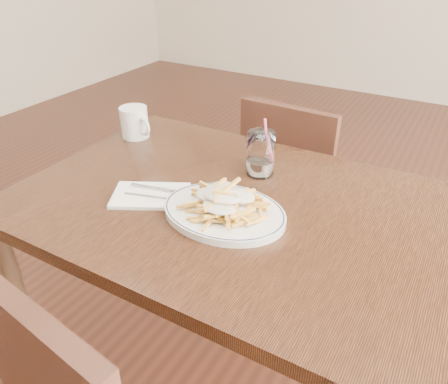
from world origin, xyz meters
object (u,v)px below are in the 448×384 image
Objects in this scene: fries_plate at (224,212)px; water_glass at (261,156)px; chair_far at (292,182)px; loaded_fries at (224,198)px; coffee_mug at (135,122)px; table at (238,226)px.

water_glass is (-0.02, 0.25, 0.05)m from fries_plate.
chair_far reaches higher than fries_plate.
coffee_mug is (-0.52, 0.28, -0.00)m from loaded_fries.
water_glass is at bearing -82.24° from chair_far.
loaded_fries is at bearing 51.17° from fries_plate.
fries_plate is at bearing -83.25° from chair_far.
loaded_fries is 0.25m from water_glass.
fries_plate is (0.00, -0.08, 0.09)m from table.
table is 3.49× the size of fries_plate.
fries_plate is 2.57× the size of coffee_mug.
fries_plate is 0.04m from loaded_fries.
chair_far is at bearing 97.76° from water_glass.
chair_far is (-0.09, 0.64, -0.20)m from table.
loaded_fries is (0.09, -0.72, 0.33)m from chair_far.
table is at bearing 90.00° from loaded_fries.
water_glass is (-0.02, 0.17, 0.14)m from table.
coffee_mug is at bearing 176.69° from water_glass.
table is at bearing -83.11° from water_glass.
table is 0.12m from fries_plate.
chair_far is 4.67× the size of water_glass.
water_glass is at bearing 94.84° from fries_plate.
coffee_mug reaches higher than fries_plate.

